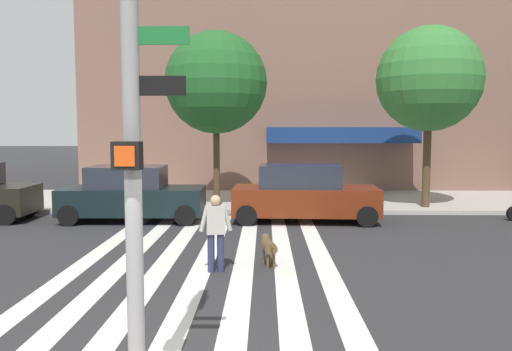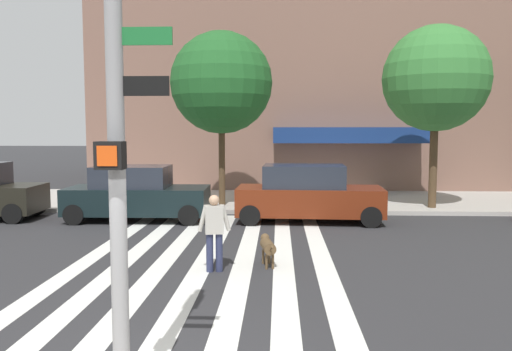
{
  "view_description": "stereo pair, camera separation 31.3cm",
  "coord_description": "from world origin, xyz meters",
  "px_view_note": "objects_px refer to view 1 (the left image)",
  "views": [
    {
      "loc": [
        1.3,
        -5.56,
        3.01
      ],
      "look_at": [
        1.09,
        6.2,
        1.95
      ],
      "focal_mm": 35.91,
      "sensor_mm": 36.0,
      "label": 1
    },
    {
      "loc": [
        1.61,
        -5.55,
        3.01
      ],
      "look_at": [
        1.09,
        6.2,
        1.95
      ],
      "focal_mm": 35.91,
      "sensor_mm": 36.0,
      "label": 2
    }
  ],
  "objects_px": {
    "pedestrian_dog_walker": "(216,229)",
    "dog_on_leash": "(268,246)",
    "parked_car_third_in_line": "(304,194)",
    "traffic_light_pole": "(130,78)",
    "street_tree_middle": "(429,79)",
    "parked_car_behind_first": "(132,195)",
    "street_tree_nearest": "(216,83)"
  },
  "relations": [
    {
      "from": "parked_car_third_in_line",
      "to": "street_tree_nearest",
      "type": "relative_size",
      "value": 0.73
    },
    {
      "from": "traffic_light_pole",
      "to": "pedestrian_dog_walker",
      "type": "distance_m",
      "value": 6.01
    },
    {
      "from": "parked_car_third_in_line",
      "to": "dog_on_leash",
      "type": "distance_m",
      "value": 5.61
    },
    {
      "from": "street_tree_middle",
      "to": "street_tree_nearest",
      "type": "bearing_deg",
      "value": 177.96
    },
    {
      "from": "parked_car_behind_first",
      "to": "pedestrian_dog_walker",
      "type": "bearing_deg",
      "value": -60.83
    },
    {
      "from": "parked_car_behind_first",
      "to": "parked_car_third_in_line",
      "type": "xyz_separation_m",
      "value": [
        5.65,
        0.0,
        0.03
      ]
    },
    {
      "from": "street_tree_nearest",
      "to": "pedestrian_dog_walker",
      "type": "distance_m",
      "value": 9.39
    },
    {
      "from": "traffic_light_pole",
      "to": "street_tree_nearest",
      "type": "distance_m",
      "value": 14.02
    },
    {
      "from": "street_tree_middle",
      "to": "pedestrian_dog_walker",
      "type": "distance_m",
      "value": 11.5
    },
    {
      "from": "parked_car_third_in_line",
      "to": "street_tree_middle",
      "type": "relative_size",
      "value": 0.72
    },
    {
      "from": "parked_car_behind_first",
      "to": "dog_on_leash",
      "type": "relative_size",
      "value": 4.33
    },
    {
      "from": "street_tree_middle",
      "to": "parked_car_third_in_line",
      "type": "bearing_deg",
      "value": -153.92
    },
    {
      "from": "traffic_light_pole",
      "to": "street_tree_middle",
      "type": "bearing_deg",
      "value": 61.91
    },
    {
      "from": "parked_car_behind_first",
      "to": "dog_on_leash",
      "type": "height_order",
      "value": "parked_car_behind_first"
    },
    {
      "from": "street_tree_nearest",
      "to": "parked_car_behind_first",
      "type": "bearing_deg",
      "value": -134.87
    },
    {
      "from": "traffic_light_pole",
      "to": "pedestrian_dog_walker",
      "type": "relative_size",
      "value": 3.54
    },
    {
      "from": "dog_on_leash",
      "to": "parked_car_third_in_line",
      "type": "bearing_deg",
      "value": 77.67
    },
    {
      "from": "parked_car_third_in_line",
      "to": "pedestrian_dog_walker",
      "type": "relative_size",
      "value": 2.9
    },
    {
      "from": "parked_car_third_in_line",
      "to": "pedestrian_dog_walker",
      "type": "distance_m",
      "value": 6.41
    },
    {
      "from": "street_tree_middle",
      "to": "dog_on_leash",
      "type": "height_order",
      "value": "street_tree_middle"
    },
    {
      "from": "pedestrian_dog_walker",
      "to": "dog_on_leash",
      "type": "relative_size",
      "value": 1.53
    },
    {
      "from": "parked_car_behind_first",
      "to": "street_tree_nearest",
      "type": "bearing_deg",
      "value": 45.13
    },
    {
      "from": "traffic_light_pole",
      "to": "pedestrian_dog_walker",
      "type": "height_order",
      "value": "traffic_light_pole"
    },
    {
      "from": "street_tree_nearest",
      "to": "dog_on_leash",
      "type": "distance_m",
      "value": 9.29
    },
    {
      "from": "street_tree_nearest",
      "to": "dog_on_leash",
      "type": "bearing_deg",
      "value": -76.7
    },
    {
      "from": "traffic_light_pole",
      "to": "parked_car_behind_first",
      "type": "height_order",
      "value": "traffic_light_pole"
    },
    {
      "from": "street_tree_middle",
      "to": "pedestrian_dog_walker",
      "type": "height_order",
      "value": "street_tree_middle"
    },
    {
      "from": "street_tree_nearest",
      "to": "dog_on_leash",
      "type": "relative_size",
      "value": 6.05
    },
    {
      "from": "traffic_light_pole",
      "to": "street_tree_nearest",
      "type": "height_order",
      "value": "street_tree_nearest"
    },
    {
      "from": "pedestrian_dog_walker",
      "to": "street_tree_nearest",
      "type": "bearing_deg",
      "value": 95.24
    },
    {
      "from": "parked_car_behind_first",
      "to": "street_tree_nearest",
      "type": "xyz_separation_m",
      "value": [
        2.55,
        2.57,
        3.85
      ]
    },
    {
      "from": "traffic_light_pole",
      "to": "dog_on_leash",
      "type": "xyz_separation_m",
      "value": [
        1.43,
        5.93,
        -3.08
      ]
    }
  ]
}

